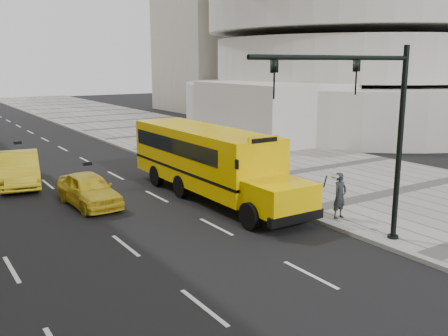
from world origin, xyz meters
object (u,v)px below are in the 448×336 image
school_bus (206,157)px  taxi_near (89,189)px  taxi_far (20,169)px  pedestrian (340,196)px  traffic_signal (371,123)px

school_bus → taxi_near: school_bus is taller
taxi_far → pedestrian: (8.82, -12.50, 0.20)m
taxi_near → traffic_signal: 11.79m
school_bus → traffic_signal: size_ratio=1.81×
taxi_near → traffic_signal: traffic_signal is taller
school_bus → pedestrian: bearing=-69.9°
school_bus → pedestrian: 6.43m
school_bus → traffic_signal: traffic_signal is taller
school_bus → taxi_near: 5.23m
taxi_far → pedestrian: 15.30m
traffic_signal → taxi_far: bearing=116.0°
traffic_signal → taxi_near: bearing=120.1°
taxi_far → pedestrian: size_ratio=2.85×
taxi_near → pedestrian: pedestrian is taller
school_bus → traffic_signal: bearing=-85.4°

